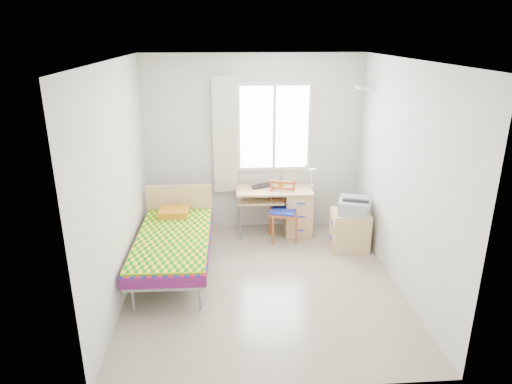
% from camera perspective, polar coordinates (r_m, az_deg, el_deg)
% --- Properties ---
extents(floor, '(3.50, 3.50, 0.00)m').
position_cam_1_polar(floor, '(5.64, 0.90, -11.24)').
color(floor, '#BCAD93').
rests_on(floor, ground).
extents(ceiling, '(3.50, 3.50, 0.00)m').
position_cam_1_polar(ceiling, '(4.85, 1.06, 16.16)').
color(ceiling, white).
rests_on(ceiling, wall_back).
extents(wall_back, '(3.20, 0.00, 3.20)m').
position_cam_1_polar(wall_back, '(6.78, -0.30, 6.00)').
color(wall_back, silver).
rests_on(wall_back, ground).
extents(wall_left, '(0.00, 3.50, 3.50)m').
position_cam_1_polar(wall_left, '(5.21, -16.83, 0.98)').
color(wall_left, silver).
rests_on(wall_left, ground).
extents(wall_right, '(0.00, 3.50, 3.50)m').
position_cam_1_polar(wall_right, '(5.47, 17.93, 1.71)').
color(wall_right, silver).
rests_on(wall_right, ground).
extents(window, '(1.10, 0.04, 1.30)m').
position_cam_1_polar(window, '(6.73, 2.28, 8.06)').
color(window, white).
rests_on(window, wall_back).
extents(curtain, '(0.35, 0.05, 1.70)m').
position_cam_1_polar(curtain, '(6.66, -3.90, 7.04)').
color(curtain, beige).
rests_on(curtain, wall_back).
extents(floating_shelf, '(0.20, 0.32, 0.03)m').
position_cam_1_polar(floating_shelf, '(6.56, 13.33, 12.58)').
color(floating_shelf, white).
rests_on(floating_shelf, wall_right).
extents(bed, '(0.93, 1.95, 0.84)m').
position_cam_1_polar(bed, '(5.85, -10.24, -5.88)').
color(bed, gray).
rests_on(bed, floor).
extents(desk, '(1.12, 0.54, 0.69)m').
position_cam_1_polar(desk, '(6.83, 4.66, -2.08)').
color(desk, '#E1B376').
rests_on(desk, floor).
extents(chair, '(0.47, 0.47, 0.87)m').
position_cam_1_polar(chair, '(6.58, 3.47, -1.87)').
color(chair, '#96471D').
rests_on(chair, floor).
extents(cabinet, '(0.52, 0.46, 0.54)m').
position_cam_1_polar(cabinet, '(6.48, 11.60, -4.68)').
color(cabinet, tan).
rests_on(cabinet, floor).
extents(printer, '(0.50, 0.54, 0.19)m').
position_cam_1_polar(printer, '(6.36, 12.04, -1.62)').
color(printer, '#AEB1B6').
rests_on(printer, cabinet).
extents(laptop, '(0.39, 0.34, 0.03)m').
position_cam_1_polar(laptop, '(6.74, 0.91, 0.65)').
color(laptop, black).
rests_on(laptop, desk).
extents(pen_cup, '(0.09, 0.09, 0.10)m').
position_cam_1_polar(pen_cup, '(6.81, 3.07, 1.14)').
color(pen_cup, orange).
rests_on(pen_cup, desk).
extents(task_lamp, '(0.22, 0.32, 0.39)m').
position_cam_1_polar(task_lamp, '(6.62, 6.64, 2.28)').
color(task_lamp, white).
rests_on(task_lamp, desk).
extents(book, '(0.15, 0.21, 0.02)m').
position_cam_1_polar(book, '(6.73, 0.75, -0.42)').
color(book, gray).
rests_on(book, desk).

